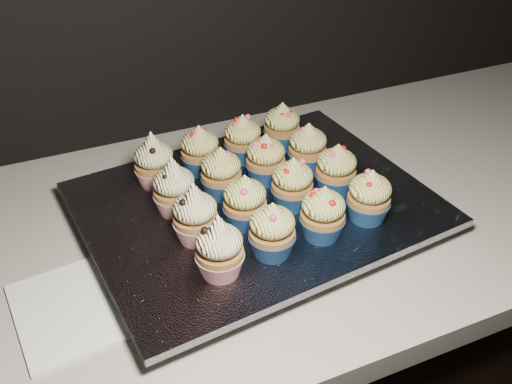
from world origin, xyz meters
The scene contains 21 objects.
cabinet centered at (0.00, 1.70, 0.43)m, with size 2.40×0.60×0.86m, color black.
worktop centered at (0.00, 1.70, 0.88)m, with size 2.44×0.64×0.04m, color beige.
napkin centered at (-0.49, 1.61, 0.90)m, with size 0.17×0.17×0.00m, color white.
baking_tray centered at (-0.21, 1.68, 0.91)m, with size 0.47×0.36×0.02m, color black.
foil_lining centered at (-0.21, 1.68, 0.93)m, with size 0.51×0.40×0.01m, color silver.
cupcake_0 centered at (-0.32, 1.56, 0.97)m, with size 0.06×0.06×0.10m.
cupcake_1 centered at (-0.24, 1.57, 0.97)m, with size 0.06×0.06×0.08m.
cupcake_2 centered at (-0.16, 1.57, 0.97)m, with size 0.06×0.06×0.08m.
cupcake_3 centered at (-0.08, 1.58, 0.97)m, with size 0.06×0.06×0.08m.
cupcake_4 centered at (-0.32, 1.64, 0.97)m, with size 0.06×0.06×0.10m.
cupcake_5 centered at (-0.25, 1.64, 0.97)m, with size 0.06×0.06×0.08m.
cupcake_6 centered at (-0.17, 1.65, 0.97)m, with size 0.06×0.06×0.08m.
cupcake_7 centered at (-0.09, 1.66, 0.97)m, with size 0.06×0.06×0.08m.
cupcake_8 centered at (-0.33, 1.71, 0.97)m, with size 0.06×0.06×0.10m.
cupcake_9 centered at (-0.25, 1.72, 0.97)m, with size 0.06×0.06×0.08m.
cupcake_10 centered at (-0.18, 1.73, 0.97)m, with size 0.06×0.06×0.08m.
cupcake_11 centered at (-0.10, 1.73, 0.97)m, with size 0.06×0.06×0.08m.
cupcake_12 centered at (-0.34, 1.79, 0.97)m, with size 0.06×0.06×0.10m.
cupcake_13 centered at (-0.26, 1.80, 0.97)m, with size 0.06×0.06×0.08m.
cupcake_14 centered at (-0.18, 1.80, 0.97)m, with size 0.06×0.06×0.08m.
cupcake_15 centered at (-0.11, 1.82, 0.97)m, with size 0.06×0.06×0.08m.
Camera 1 is at (-0.49, 1.04, 1.45)m, focal length 40.00 mm.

